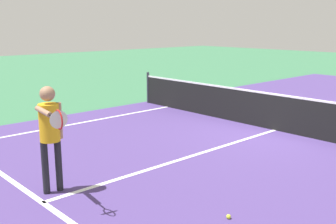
# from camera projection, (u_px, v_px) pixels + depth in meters

# --- Properties ---
(ground_plane) EXTENTS (60.00, 60.00, 0.00)m
(ground_plane) POSITION_uv_depth(u_px,v_px,m) (275.00, 130.00, 10.43)
(ground_plane) COLOR #38724C
(court_surface_inbounds) EXTENTS (10.62, 24.40, 0.00)m
(court_surface_inbounds) POSITION_uv_depth(u_px,v_px,m) (275.00, 130.00, 10.43)
(court_surface_inbounds) COLOR #4C387A
(court_surface_inbounds) RESTS_ON ground_plane
(line_service_near) EXTENTS (8.22, 0.10, 0.01)m
(line_service_near) POSITION_uv_depth(u_px,v_px,m) (43.00, 203.00, 6.18)
(line_service_near) COLOR white
(line_service_near) RESTS_ON ground_plane
(line_center_service) EXTENTS (0.10, 6.40, 0.01)m
(line_center_service) POSITION_uv_depth(u_px,v_px,m) (188.00, 157.00, 8.31)
(line_center_service) COLOR white
(line_center_service) RESTS_ON ground_plane
(net) EXTENTS (10.30, 0.09, 1.07)m
(net) POSITION_uv_depth(u_px,v_px,m) (276.00, 112.00, 10.33)
(net) COLOR #33383D
(net) RESTS_ON ground_plane
(player_near) EXTENTS (1.21, 0.63, 1.75)m
(player_near) POSITION_uv_depth(u_px,v_px,m) (50.00, 127.00, 6.34)
(player_near) COLOR black
(player_near) RESTS_ON ground_plane
(tennis_ball_mid_court) EXTENTS (0.07, 0.07, 0.07)m
(tennis_ball_mid_court) POSITION_uv_depth(u_px,v_px,m) (229.00, 217.00, 5.67)
(tennis_ball_mid_court) COLOR #CCE033
(tennis_ball_mid_court) RESTS_ON ground_plane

